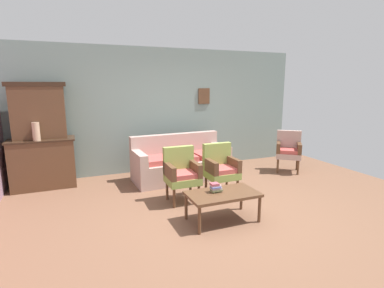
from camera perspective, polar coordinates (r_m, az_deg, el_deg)
ground_plane at (r=4.67m, az=5.30°, el=-12.85°), size 7.68×7.68×0.00m
wall_back_with_decor at (r=6.73m, az=-4.89°, el=6.53°), size 6.40×0.09×2.70m
side_cabinet at (r=6.22m, az=-26.67°, el=-3.33°), size 1.16×0.55×0.93m
cabinet_upper_hutch at (r=6.14m, az=-27.44°, el=5.78°), size 0.99×0.38×1.03m
vase_on_cabinet at (r=5.93m, az=-27.81°, el=2.13°), size 0.13×0.13×0.33m
floral_couch at (r=6.10m, az=-2.23°, el=-3.72°), size 1.97×0.90×0.90m
armchair_near_couch_end at (r=4.90m, az=-2.03°, el=-5.40°), size 0.53×0.50×0.90m
armchair_near_cabinet at (r=5.20m, az=5.51°, el=-4.46°), size 0.52×0.49×0.90m
wingback_chair_by_fireplace at (r=6.93m, az=18.07°, el=-0.97°), size 0.71×0.71×0.90m
coffee_table at (r=4.26m, az=5.91°, el=-9.86°), size 1.00×0.56×0.42m
book_stack_on_table at (r=4.24m, az=4.58°, el=-8.38°), size 0.16×0.12×0.13m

